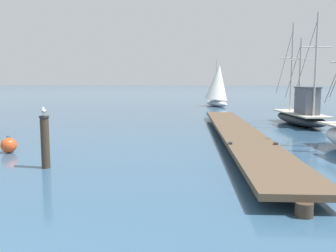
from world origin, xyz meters
The scene contains 6 objects.
floating_dock centered at (4.55, 14.15, 0.36)m, with size 2.28×19.39×0.53m.
fishing_boat_0 centered at (8.99, 19.92, 0.68)m, with size 2.46×7.85×6.37m.
mooring_piling centered at (-2.01, 8.17, 0.85)m, with size 0.30×0.30×1.63m.
perched_seagull centered at (-2.01, 8.16, 1.78)m, with size 0.26×0.35×0.27m.
mooring_buoy centered at (-4.37, 10.36, 0.29)m, with size 0.57×0.57×0.65m.
distant_sailboat centered at (4.84, 35.87, 2.24)m, with size 3.41×4.80×4.90m.
Camera 1 is at (2.62, -2.51, 2.70)m, focal length 38.76 mm.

